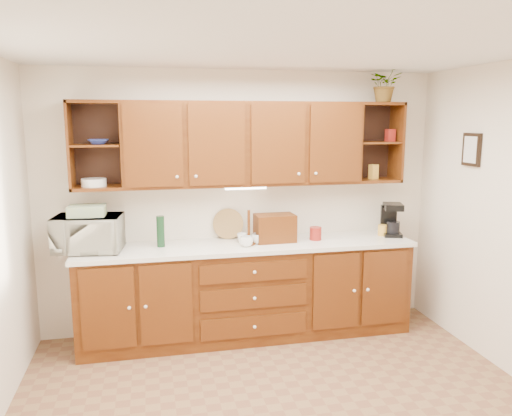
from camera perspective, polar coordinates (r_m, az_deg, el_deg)
name	(u,v)px	position (r m, az deg, el deg)	size (l,w,h in m)	color
ceiling	(292,42)	(3.31, 4.11, 18.39)	(4.00, 4.00, 0.00)	white
back_wall	(242,202)	(5.05, -1.65, 0.72)	(4.00, 4.00, 0.00)	#EEE0C8
base_cabinets	(248,292)	(4.98, -0.96, -9.54)	(3.20, 0.60, 0.90)	#3E1807
countertop	(248,246)	(4.83, -0.95, -4.32)	(3.24, 0.64, 0.04)	silver
upper_cabinets	(245,144)	(4.83, -1.22, 7.37)	(3.20, 0.33, 0.80)	#3E1807
undercabinet_light	(246,188)	(4.82, -1.19, 2.31)	(0.40, 0.05, 0.03)	white
framed_picture	(472,150)	(4.98, 23.42, 6.15)	(0.03, 0.24, 0.30)	black
wicker_basket	(83,243)	(4.79, -19.21, -3.82)	(0.22, 0.22, 0.15)	olive
microwave	(88,234)	(4.76, -18.62, -2.79)	(0.59, 0.40, 0.33)	beige
towel_stack	(87,211)	(4.72, -18.76, -0.29)	(0.32, 0.23, 0.10)	#DDE26A
wine_bottle	(161,231)	(4.76, -10.86, -2.65)	(0.07, 0.07, 0.29)	black
woven_tray	(228,238)	(5.04, -3.19, -3.39)	(0.31, 0.31, 0.02)	olive
bread_box	(275,228)	(4.88, 2.16, -2.30)	(0.38, 0.24, 0.27)	#3E1807
mug_tree	(249,239)	(4.78, -0.83, -3.57)	(0.27, 0.29, 0.33)	#3E1807
canister_red	(316,234)	(4.99, 6.82, -2.92)	(0.12, 0.12, 0.13)	maroon
canister_white	(289,231)	(4.97, 3.78, -2.63)	(0.08, 0.08, 0.18)	white
canister_yellow	(382,230)	(5.31, 14.26, -2.47)	(0.09, 0.09, 0.11)	gold
coffee_maker	(392,220)	(5.32, 15.23, -1.33)	(0.24, 0.28, 0.34)	black
bowl_stack	(98,142)	(4.74, -17.59, 7.22)	(0.18, 0.18, 0.05)	navy
plate_stack	(94,182)	(4.79, -18.05, 2.80)	(0.22, 0.22, 0.07)	white
pantry_box_yellow	(373,172)	(5.25, 13.28, 4.05)	(0.08, 0.06, 0.15)	gold
pantry_box_red	(390,135)	(5.30, 15.09, 8.02)	(0.08, 0.07, 0.12)	maroon
potted_plant	(385,84)	(5.23, 14.57, 13.54)	(0.32, 0.27, 0.35)	#999999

